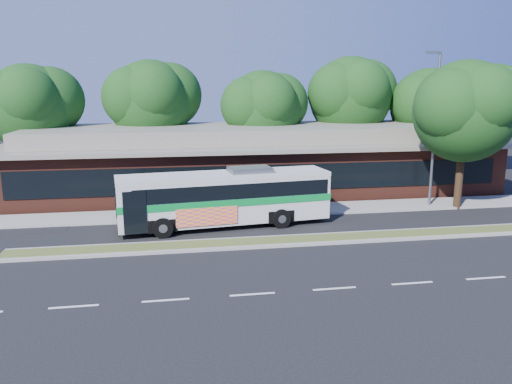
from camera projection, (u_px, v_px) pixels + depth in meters
ground at (300, 246)px, 22.79m from camera, size 120.00×120.00×0.00m
median_strip at (296, 240)px, 23.35m from camera, size 26.00×1.10×0.15m
sidewalk at (272, 210)px, 28.95m from camera, size 44.00×2.60×0.12m
plaza_building at (254, 159)px, 34.87m from camera, size 33.20×11.20×4.45m
lamp_post at (434, 125)px, 29.11m from camera, size 0.93×0.18×9.07m
tree_bg_a at (36, 105)px, 33.78m from camera, size 6.47×5.80×8.63m
tree_bg_b at (157, 100)px, 36.00m from camera, size 6.69×6.00×9.00m
tree_bg_c at (268, 107)px, 36.44m from camera, size 6.24×5.60×8.26m
tree_bg_d at (355, 95)px, 38.39m from camera, size 6.91×6.20×9.37m
tree_bg_e at (433, 104)px, 38.54m from camera, size 6.47×5.80×8.50m
tree_bg_f at (496, 99)px, 40.42m from camera, size 6.69×6.00×8.92m
transit_bus at (226, 194)px, 25.62m from camera, size 11.04×3.66×3.05m
sedan at (14, 199)px, 29.17m from camera, size 4.78×2.55×1.32m
sidewalk_tree at (470, 109)px, 28.67m from camera, size 6.49×5.82×8.63m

